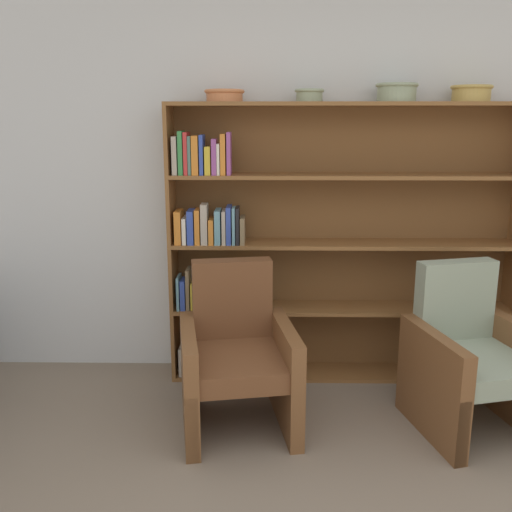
{
  "coord_description": "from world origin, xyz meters",
  "views": [
    {
      "loc": [
        -0.53,
        -1.35,
        1.77
      ],
      "look_at": [
        -0.59,
        2.05,
        0.95
      ],
      "focal_mm": 40.0,
      "sensor_mm": 36.0,
      "label": 1
    }
  ],
  "objects_px": {
    "armchair_cushioned": "(472,360)",
    "bowl_copper": "(397,91)",
    "bookshelf": "(313,246)",
    "bowl_terracotta": "(471,92)",
    "bowl_cream": "(309,94)",
    "armchair_leather": "(237,358)",
    "bowl_olive": "(224,95)"
  },
  "relations": [
    {
      "from": "bowl_cream",
      "to": "bowl_copper",
      "type": "bearing_deg",
      "value": 0.0
    },
    {
      "from": "bowl_copper",
      "to": "armchair_leather",
      "type": "xyz_separation_m",
      "value": [
        -0.99,
        -0.67,
        -1.53
      ]
    },
    {
      "from": "armchair_cushioned",
      "to": "bowl_terracotta",
      "type": "bearing_deg",
      "value": -111.86
    },
    {
      "from": "bookshelf",
      "to": "bowl_olive",
      "type": "bearing_deg",
      "value": -177.77
    },
    {
      "from": "armchair_leather",
      "to": "armchair_cushioned",
      "type": "distance_m",
      "value": 1.37
    },
    {
      "from": "bookshelf",
      "to": "bowl_cream",
      "type": "bearing_deg",
      "value": -152.86
    },
    {
      "from": "bookshelf",
      "to": "armchair_cushioned",
      "type": "height_order",
      "value": "bookshelf"
    },
    {
      "from": "bowl_copper",
      "to": "armchair_cushioned",
      "type": "distance_m",
      "value": 1.71
    },
    {
      "from": "bowl_cream",
      "to": "armchair_cushioned",
      "type": "bearing_deg",
      "value": -35.77
    },
    {
      "from": "bowl_cream",
      "to": "bowl_terracotta",
      "type": "height_order",
      "value": "bowl_terracotta"
    },
    {
      "from": "bowl_olive",
      "to": "armchair_cushioned",
      "type": "bearing_deg",
      "value": -24.45
    },
    {
      "from": "bowl_cream",
      "to": "armchair_leather",
      "type": "bearing_deg",
      "value": -123.53
    },
    {
      "from": "bowl_terracotta",
      "to": "bowl_olive",
      "type": "bearing_deg",
      "value": 180.0
    },
    {
      "from": "bowl_terracotta",
      "to": "bookshelf",
      "type": "bearing_deg",
      "value": 178.66
    },
    {
      "from": "bowl_copper",
      "to": "armchair_leather",
      "type": "bearing_deg",
      "value": -146.15
    },
    {
      "from": "bowl_terracotta",
      "to": "bowl_copper",
      "type": "bearing_deg",
      "value": 180.0
    },
    {
      "from": "bowl_terracotta",
      "to": "armchair_cushioned",
      "type": "xyz_separation_m",
      "value": [
        -0.1,
        -0.67,
        -1.53
      ]
    },
    {
      "from": "bowl_olive",
      "to": "armchair_leather",
      "type": "xyz_separation_m",
      "value": [
        0.1,
        -0.67,
        -1.51
      ]
    },
    {
      "from": "bowl_copper",
      "to": "bowl_terracotta",
      "type": "bearing_deg",
      "value": 0.0
    },
    {
      "from": "bowl_olive",
      "to": "bowl_copper",
      "type": "xyz_separation_m",
      "value": [
        1.09,
        0.0,
        0.02
      ]
    },
    {
      "from": "bookshelf",
      "to": "bowl_terracotta",
      "type": "distance_m",
      "value": 1.4
    },
    {
      "from": "bowl_olive",
      "to": "bowl_terracotta",
      "type": "xyz_separation_m",
      "value": [
        1.56,
        0.0,
        0.01
      ]
    },
    {
      "from": "bowl_olive",
      "to": "bowl_cream",
      "type": "relative_size",
      "value": 1.36
    },
    {
      "from": "bowl_terracotta",
      "to": "armchair_leather",
      "type": "xyz_separation_m",
      "value": [
        -1.46,
        -0.67,
        -1.53
      ]
    },
    {
      "from": "armchair_cushioned",
      "to": "bowl_copper",
      "type": "bearing_deg",
      "value": -74.33
    },
    {
      "from": "armchair_leather",
      "to": "bowl_olive",
      "type": "bearing_deg",
      "value": -91.15
    },
    {
      "from": "bowl_cream",
      "to": "bowl_terracotta",
      "type": "distance_m",
      "value": 1.02
    },
    {
      "from": "bowl_copper",
      "to": "armchair_cushioned",
      "type": "xyz_separation_m",
      "value": [
        0.37,
        -0.67,
        -1.53
      ]
    },
    {
      "from": "bowl_cream",
      "to": "bowl_copper",
      "type": "xyz_separation_m",
      "value": [
        0.55,
        0.0,
        0.02
      ]
    },
    {
      "from": "armchair_leather",
      "to": "armchair_cushioned",
      "type": "bearing_deg",
      "value": 170.33
    },
    {
      "from": "bookshelf",
      "to": "bowl_olive",
      "type": "height_order",
      "value": "bowl_olive"
    },
    {
      "from": "bowl_olive",
      "to": "bowl_copper",
      "type": "height_order",
      "value": "bowl_copper"
    }
  ]
}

